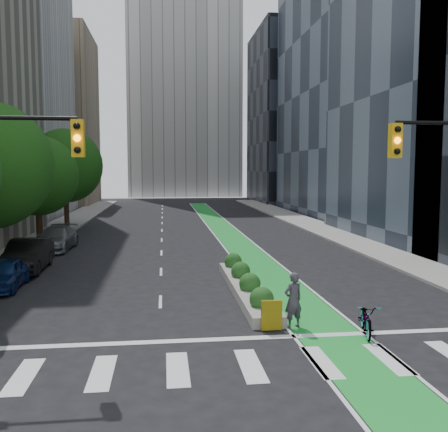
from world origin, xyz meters
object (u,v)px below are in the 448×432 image
object	(u,v)px
median_planter	(246,284)
cyclist	(293,300)
bicycle	(366,319)
parked_car_left_mid	(28,255)
parked_car_left_far	(56,238)
parked_car_left_near	(4,274)

from	to	relation	value
median_planter	cyclist	distance (m)	5.07
median_planter	bicycle	distance (m)	6.63
bicycle	parked_car_left_mid	bearing A→B (deg)	153.61
median_planter	bicycle	bearing A→B (deg)	-63.10
parked_car_left_far	median_planter	bearing A→B (deg)	-48.16
parked_car_left_near	parked_car_left_far	world-z (taller)	parked_car_left_far
parked_car_left_near	parked_car_left_far	bearing A→B (deg)	88.63
median_planter	parked_car_left_mid	distance (m)	12.26
cyclist	parked_car_left_near	xyz separation A→B (m)	(-11.50, 7.00, -0.28)
bicycle	parked_car_left_mid	world-z (taller)	parked_car_left_mid
parked_car_left_far	cyclist	bearing A→B (deg)	-54.98
median_planter	cyclist	world-z (taller)	cyclist
parked_car_left_mid	parked_car_left_far	world-z (taller)	parked_car_left_mid
cyclist	parked_car_left_far	xyz separation A→B (m)	(-11.50, 18.01, -0.19)
bicycle	parked_car_left_far	bearing A→B (deg)	140.42
parked_car_left_mid	parked_car_left_far	xyz separation A→B (m)	(0.00, 7.06, -0.07)
bicycle	parked_car_left_far	distance (m)	23.38
median_planter	parked_car_left_mid	xyz separation A→B (m)	(-10.70, 5.97, 0.48)
cyclist	parked_car_left_mid	xyz separation A→B (m)	(-11.50, 10.95, -0.11)
median_planter	parked_car_left_near	world-z (taller)	parked_car_left_near
parked_car_left_far	parked_car_left_mid	bearing A→B (deg)	-87.54
bicycle	parked_car_left_near	size ratio (longest dim) A/B	0.50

